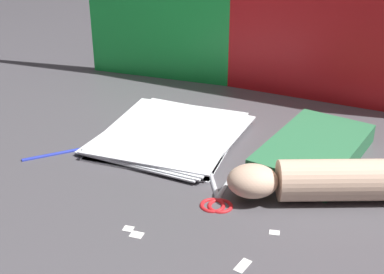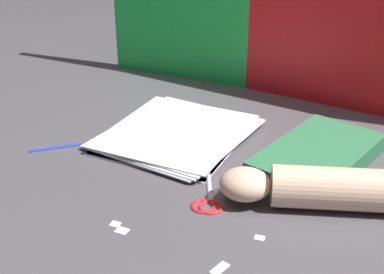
% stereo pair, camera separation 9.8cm
% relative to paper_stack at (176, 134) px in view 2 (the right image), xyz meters
% --- Properties ---
extents(ground_plane, '(6.00, 6.00, 0.00)m').
position_rel_paper_stack_xyz_m(ground_plane, '(0.08, -0.10, -0.01)').
color(ground_plane, '#4C494F').
extents(paper_stack, '(0.29, 0.31, 0.02)m').
position_rel_paper_stack_xyz_m(paper_stack, '(0.00, 0.00, 0.00)').
color(paper_stack, white).
rests_on(paper_stack, ground_plane).
extents(book_closed, '(0.20, 0.29, 0.04)m').
position_rel_paper_stack_xyz_m(book_closed, '(0.29, 0.03, 0.01)').
color(book_closed, '#2D7247').
rests_on(book_closed, ground_plane).
extents(scissors, '(0.09, 0.14, 0.01)m').
position_rel_paper_stack_xyz_m(scissors, '(0.17, -0.17, -0.00)').
color(scissors, silver).
rests_on(scissors, ground_plane).
extents(hand_forearm, '(0.34, 0.21, 0.07)m').
position_rel_paper_stack_xyz_m(hand_forearm, '(0.35, -0.09, 0.03)').
color(hand_forearm, beige).
rests_on(hand_forearm, ground_plane).
extents(paper_scrap_near, '(0.02, 0.02, 0.00)m').
position_rel_paper_stack_xyz_m(paper_scrap_near, '(0.29, -0.23, -0.01)').
color(paper_scrap_near, white).
rests_on(paper_scrap_near, ground_plane).
extents(paper_scrap_mid, '(0.02, 0.03, 0.00)m').
position_rel_paper_stack_xyz_m(paper_scrap_mid, '(0.27, -0.32, -0.01)').
color(paper_scrap_mid, white).
rests_on(paper_scrap_mid, ground_plane).
extents(paper_scrap_far, '(0.02, 0.02, 0.00)m').
position_rel_paper_stack_xyz_m(paper_scrap_far, '(0.08, -0.31, -0.01)').
color(paper_scrap_far, white).
rests_on(paper_scrap_far, ground_plane).
extents(paper_scrap_side, '(0.02, 0.02, 0.00)m').
position_rel_paper_stack_xyz_m(paper_scrap_side, '(0.10, -0.32, -0.01)').
color(paper_scrap_side, white).
rests_on(paper_scrap_side, ground_plane).
extents(pen, '(0.09, 0.10, 0.01)m').
position_rel_paper_stack_xyz_m(pen, '(-0.18, -0.15, -0.01)').
color(pen, '#2333B2').
rests_on(pen, ground_plane).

